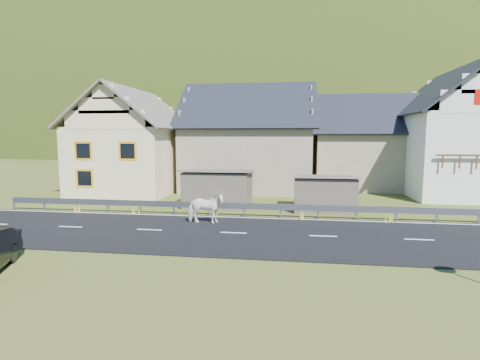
# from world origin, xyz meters

# --- Properties ---
(ground) EXTENTS (160.00, 160.00, 0.00)m
(ground) POSITION_xyz_m (0.00, 0.00, 0.00)
(ground) COLOR #384D16
(ground) RESTS_ON ground
(road) EXTENTS (60.00, 7.00, 0.04)m
(road) POSITION_xyz_m (0.00, 0.00, 0.02)
(road) COLOR black
(road) RESTS_ON ground
(lane_markings) EXTENTS (60.00, 6.60, 0.01)m
(lane_markings) POSITION_xyz_m (0.00, 0.00, 0.04)
(lane_markings) COLOR silver
(lane_markings) RESTS_ON road
(guardrail) EXTENTS (28.10, 0.09, 0.75)m
(guardrail) POSITION_xyz_m (-0.00, 3.68, 0.56)
(guardrail) COLOR #93969B
(guardrail) RESTS_ON ground
(shed_left) EXTENTS (4.30, 3.30, 2.40)m
(shed_left) POSITION_xyz_m (-2.00, 6.50, 1.10)
(shed_left) COLOR #665B4D
(shed_left) RESTS_ON ground
(shed_right) EXTENTS (3.80, 2.90, 2.20)m
(shed_right) POSITION_xyz_m (4.50, 6.00, 1.00)
(shed_right) COLOR #665B4D
(shed_right) RESTS_ON ground
(house_cream) EXTENTS (7.80, 9.80, 8.30)m
(house_cream) POSITION_xyz_m (-10.00, 12.00, 4.36)
(house_cream) COLOR beige
(house_cream) RESTS_ON ground
(house_stone_a) EXTENTS (10.80, 9.80, 8.90)m
(house_stone_a) POSITION_xyz_m (-1.00, 15.00, 4.63)
(house_stone_a) COLOR gray
(house_stone_a) RESTS_ON ground
(house_stone_b) EXTENTS (9.80, 8.80, 8.10)m
(house_stone_b) POSITION_xyz_m (9.00, 17.00, 4.24)
(house_stone_b) COLOR gray
(house_stone_b) RESTS_ON ground
(house_white) EXTENTS (8.80, 10.80, 9.70)m
(house_white) POSITION_xyz_m (15.00, 14.00, 5.06)
(house_white) COLOR white
(house_white) RESTS_ON ground
(mountain) EXTENTS (440.00, 280.00, 260.00)m
(mountain) POSITION_xyz_m (5.00, 180.00, -20.00)
(mountain) COLOR #1D330E
(mountain) RESTS_ON ground
(conifer_patch) EXTENTS (76.00, 50.00, 28.00)m
(conifer_patch) POSITION_xyz_m (-55.00, 110.00, 6.00)
(conifer_patch) COLOR black
(conifer_patch) RESTS_ON ground
(horse) EXTENTS (0.99, 1.94, 1.59)m
(horse) POSITION_xyz_m (-1.69, 1.65, 0.83)
(horse) COLOR white
(horse) RESTS_ON road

